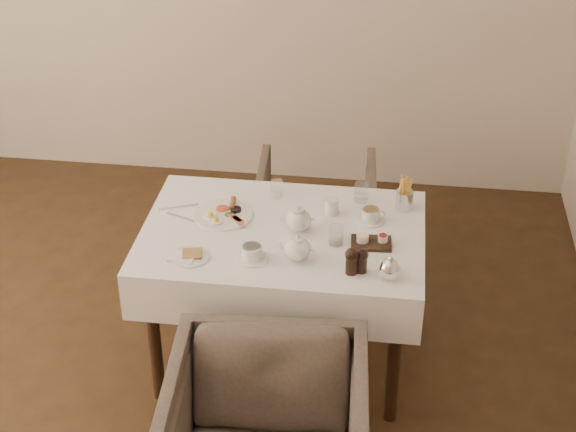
# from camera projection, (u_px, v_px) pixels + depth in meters

# --- Properties ---
(table) EXTENTS (1.28, 0.88, 0.75)m
(table) POSITION_uv_depth(u_px,v_px,m) (283.00, 252.00, 4.05)
(table) COLOR black
(table) RESTS_ON ground
(armchair_far) EXTENTS (0.69, 0.71, 0.61)m
(armchair_far) POSITION_uv_depth(u_px,v_px,m) (316.00, 216.00, 4.96)
(armchair_far) COLOR #463B33
(armchair_far) RESTS_ON ground
(breakfast_plate) EXTENTS (0.27, 0.27, 0.03)m
(breakfast_plate) POSITION_uv_depth(u_px,v_px,m) (224.00, 214.00, 4.10)
(breakfast_plate) COLOR white
(breakfast_plate) RESTS_ON table
(side_plate) EXTENTS (0.17, 0.17, 0.02)m
(side_plate) POSITION_uv_depth(u_px,v_px,m) (188.00, 257.00, 3.80)
(side_plate) COLOR white
(side_plate) RESTS_ON table
(teapot_centre) EXTENTS (0.17, 0.13, 0.13)m
(teapot_centre) POSITION_uv_depth(u_px,v_px,m) (298.00, 218.00, 3.96)
(teapot_centre) COLOR white
(teapot_centre) RESTS_ON table
(teapot_front) EXTENTS (0.19, 0.16, 0.13)m
(teapot_front) POSITION_uv_depth(u_px,v_px,m) (298.00, 247.00, 3.76)
(teapot_front) COLOR white
(teapot_front) RESTS_ON table
(creamer) EXTENTS (0.07, 0.07, 0.08)m
(creamer) POSITION_uv_depth(u_px,v_px,m) (331.00, 206.00, 4.09)
(creamer) COLOR white
(creamer) RESTS_ON table
(teacup_near) EXTENTS (0.14, 0.14, 0.07)m
(teacup_near) POSITION_uv_depth(u_px,v_px,m) (252.00, 253.00, 3.78)
(teacup_near) COLOR white
(teacup_near) RESTS_ON table
(teacup_far) EXTENTS (0.13, 0.13, 0.06)m
(teacup_far) POSITION_uv_depth(u_px,v_px,m) (371.00, 216.00, 4.04)
(teacup_far) COLOR white
(teacup_far) RESTS_ON table
(glass_left) EXTENTS (0.07, 0.07, 0.09)m
(glass_left) POSITION_uv_depth(u_px,v_px,m) (276.00, 189.00, 4.23)
(glass_left) COLOR silver
(glass_left) RESTS_ON table
(glass_mid) EXTENTS (0.08, 0.08, 0.09)m
(glass_mid) POSITION_uv_depth(u_px,v_px,m) (336.00, 235.00, 3.88)
(glass_mid) COLOR silver
(glass_mid) RESTS_ON table
(glass_right) EXTENTS (0.07, 0.07, 0.09)m
(glass_right) POSITION_uv_depth(u_px,v_px,m) (361.00, 193.00, 4.19)
(glass_right) COLOR silver
(glass_right) RESTS_ON table
(condiment_board) EXTENTS (0.19, 0.13, 0.05)m
(condiment_board) POSITION_uv_depth(u_px,v_px,m) (371.00, 242.00, 3.89)
(condiment_board) COLOR black
(condiment_board) RESTS_ON table
(pepper_mill_left) EXTENTS (0.08, 0.08, 0.12)m
(pepper_mill_left) POSITION_uv_depth(u_px,v_px,m) (352.00, 261.00, 3.68)
(pepper_mill_left) COLOR black
(pepper_mill_left) RESTS_ON table
(pepper_mill_right) EXTENTS (0.06, 0.06, 0.11)m
(pepper_mill_right) POSITION_uv_depth(u_px,v_px,m) (362.00, 260.00, 3.69)
(pepper_mill_right) COLOR black
(pepper_mill_right) RESTS_ON table
(silver_pot) EXTENTS (0.13, 0.12, 0.11)m
(silver_pot) POSITION_uv_depth(u_px,v_px,m) (390.00, 267.00, 3.65)
(silver_pot) COLOR white
(silver_pot) RESTS_ON table
(fries_cup) EXTENTS (0.08, 0.08, 0.17)m
(fries_cup) POSITION_uv_depth(u_px,v_px,m) (405.00, 195.00, 4.11)
(fries_cup) COLOR silver
(fries_cup) RESTS_ON table
(cutlery_fork) EXTENTS (0.18, 0.09, 0.00)m
(cutlery_fork) POSITION_uv_depth(u_px,v_px,m) (179.00, 207.00, 4.16)
(cutlery_fork) COLOR silver
(cutlery_fork) RESTS_ON table
(cutlery_knife) EXTENTS (0.18, 0.08, 0.00)m
(cutlery_knife) POSITION_uv_depth(u_px,v_px,m) (184.00, 218.00, 4.08)
(cutlery_knife) COLOR silver
(cutlery_knife) RESTS_ON table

